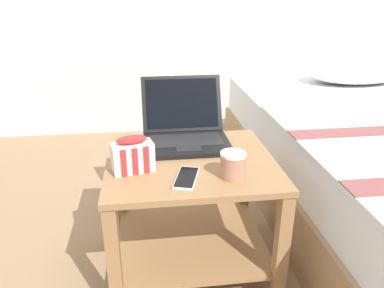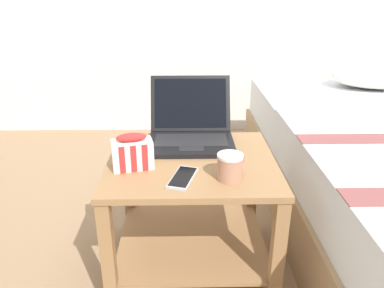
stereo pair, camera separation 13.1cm
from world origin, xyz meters
TOP-DOWN VIEW (x-y plane):
  - ground_plane at (0.00, 0.00)m, footprint 8.00×8.00m
  - bedside_table at (0.00, 0.00)m, footprint 0.62×0.56m
  - laptop at (0.00, 0.18)m, footprint 0.34×0.35m
  - mug_front_left at (0.12, -0.15)m, footprint 0.10×0.11m
  - snack_bag at (-0.21, -0.06)m, footprint 0.15×0.11m
  - cell_phone at (-0.03, -0.15)m, footprint 0.11×0.17m

SIDE VIEW (x-z plane):
  - ground_plane at x=0.00m, z-range 0.00..0.00m
  - bedside_table at x=0.00m, z-range 0.07..0.55m
  - cell_phone at x=-0.03m, z-range 0.48..0.49m
  - laptop at x=0.00m, z-range 0.41..0.64m
  - mug_front_left at x=0.12m, z-range 0.48..0.57m
  - snack_bag at x=-0.21m, z-range 0.47..0.60m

